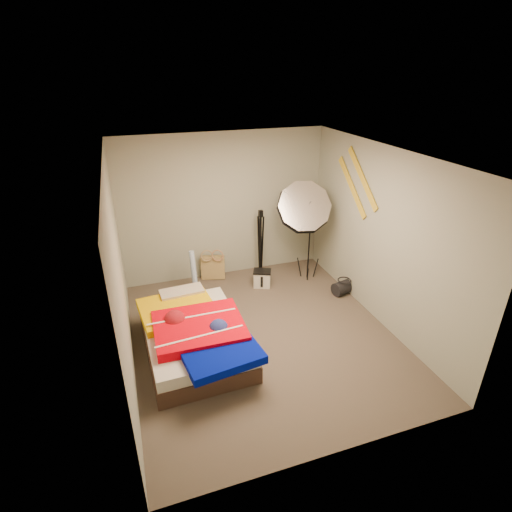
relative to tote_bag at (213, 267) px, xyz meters
name	(u,v)px	position (x,y,z in m)	size (l,w,h in m)	color
floor	(263,335)	(0.27, -1.87, -0.21)	(4.00, 4.00, 0.00)	brown
ceiling	(265,156)	(0.27, -1.87, 2.29)	(4.00, 4.00, 0.00)	silver
wall_back	(224,207)	(0.27, 0.13, 1.04)	(3.50, 3.50, 0.00)	gray
wall_front	(344,352)	(0.27, -3.87, 1.04)	(3.50, 3.50, 0.00)	gray
wall_left	(120,276)	(-1.48, -1.87, 1.04)	(4.00, 4.00, 0.00)	gray
wall_right	(381,238)	(2.02, -1.87, 1.04)	(4.00, 4.00, 0.00)	gray
tote_bag	(213,267)	(0.00, 0.00, 0.00)	(0.41, 0.12, 0.41)	tan
wrapping_roll	(194,273)	(-0.41, -0.42, 0.17)	(0.09, 0.09, 0.75)	#5D8ACD
camera_case	(262,279)	(0.72, -0.56, -0.07)	(0.27, 0.20, 0.27)	silver
duffel_bag	(344,287)	(1.92, -1.22, -0.09)	(0.23, 0.23, 0.37)	black
wall_stripe_upper	(362,178)	(2.00, -1.27, 1.74)	(0.02, 1.10, 0.10)	gold
wall_stripe_lower	(352,187)	(2.00, -1.02, 1.54)	(0.02, 1.10, 0.10)	gold
bed	(195,335)	(-0.69, -1.90, 0.05)	(1.35, 1.97, 0.52)	#402A20
photo_umbrella	(303,208)	(1.42, -0.59, 1.13)	(1.18, 0.93, 1.87)	black
camera_tripod	(261,239)	(0.83, -0.18, 0.50)	(0.07, 0.07, 1.23)	black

